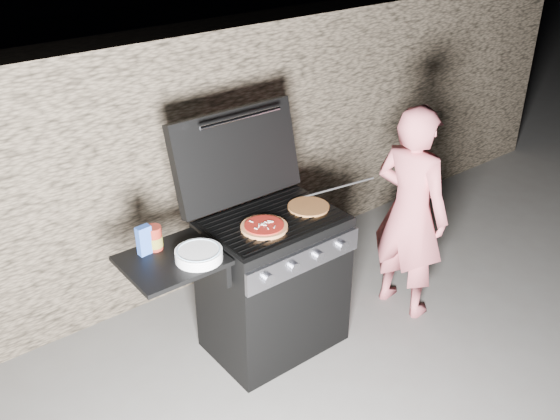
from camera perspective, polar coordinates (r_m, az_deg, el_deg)
ground at (r=4.13m, az=-0.56°, el=-11.88°), size 50.00×50.00×0.00m
stone_wall at (r=4.40m, az=-8.99°, el=4.37°), size 8.00×0.35×1.80m
gas_grill at (r=3.73m, az=-3.67°, el=-8.05°), size 1.34×0.79×0.91m
pizza_topped at (r=3.50m, az=-1.46°, el=-1.50°), size 0.29×0.29×0.03m
pizza_plain at (r=3.72m, az=2.62°, el=0.30°), size 0.25×0.25×0.01m
sauce_jar at (r=3.37m, az=-11.44°, el=-2.51°), size 0.10×0.10×0.13m
blue_carton at (r=3.33m, az=-12.31°, el=-2.72°), size 0.08×0.05×0.16m
plate_stack at (r=3.26m, az=-7.43°, el=-4.08°), size 0.33×0.33×0.06m
person at (r=4.13m, az=11.82°, el=-0.22°), size 0.41×0.57×1.46m
tongs at (r=3.87m, az=5.24°, el=2.07°), size 0.44×0.21×0.10m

